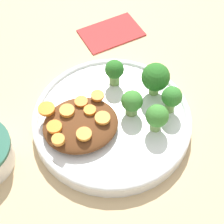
{
  "coord_description": "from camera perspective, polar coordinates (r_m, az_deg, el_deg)",
  "views": [
    {
      "loc": [
        0.11,
        0.33,
        0.51
      ],
      "look_at": [
        0.0,
        0.0,
        0.04
      ],
      "focal_mm": 60.0,
      "sensor_mm": 36.0,
      "label": 1
    }
  ],
  "objects": [
    {
      "name": "broccoli_floret_1",
      "position": [
        0.59,
        9.07,
        2.14
      ],
      "size": [
        0.03,
        0.03,
        0.05
      ],
      "color": "#759E51",
      "rests_on": "plate"
    },
    {
      "name": "carrot_slice_7",
      "position": [
        0.6,
        -2.23,
        2.5
      ],
      "size": [
        0.02,
        0.02,
        0.0
      ],
      "primitive_type": "cylinder",
      "color": "orange",
      "rests_on": "stew_mound"
    },
    {
      "name": "carrot_slice_0",
      "position": [
        0.56,
        -4.29,
        -3.37
      ],
      "size": [
        0.02,
        0.02,
        0.01
      ],
      "primitive_type": "cylinder",
      "color": "orange",
      "rests_on": "stew_mound"
    },
    {
      "name": "carrot_slice_2",
      "position": [
        0.55,
        -8.19,
        -4.2
      ],
      "size": [
        0.02,
        0.02,
        0.01
      ],
      "primitive_type": "cylinder",
      "color": "orange",
      "rests_on": "stew_mound"
    },
    {
      "name": "broccoli_floret_4",
      "position": [
        0.61,
        6.65,
        5.2
      ],
      "size": [
        0.05,
        0.05,
        0.06
      ],
      "color": "#759E51",
      "rests_on": "plate"
    },
    {
      "name": "carrot_slice_5",
      "position": [
        0.59,
        -9.95,
        0.48
      ],
      "size": [
        0.03,
        0.03,
        0.01
      ],
      "primitive_type": "cylinder",
      "color": "orange",
      "rests_on": "stew_mound"
    },
    {
      "name": "carrot_slice_8",
      "position": [
        0.59,
        -4.72,
        1.61
      ],
      "size": [
        0.02,
        0.02,
        0.0
      ],
      "primitive_type": "cylinder",
      "color": "orange",
      "rests_on": "stew_mound"
    },
    {
      "name": "carrot_slice_3",
      "position": [
        0.57,
        -1.46,
        -0.92
      ],
      "size": [
        0.02,
        0.02,
        0.01
      ],
      "primitive_type": "cylinder",
      "color": "orange",
      "rests_on": "stew_mound"
    },
    {
      "name": "plate",
      "position": [
        0.61,
        0.0,
        -1.23
      ],
      "size": [
        0.26,
        0.26,
        0.03
      ],
      "color": "white",
      "rests_on": "ground_plane"
    },
    {
      "name": "napkin",
      "position": [
        0.77,
        -0.12,
        12.06
      ],
      "size": [
        0.13,
        0.09,
        0.01
      ],
      "rotation": [
        0.0,
        0.0,
        0.16
      ],
      "color": "#B73333",
      "rests_on": "ground_plane"
    },
    {
      "name": "stew_mound",
      "position": [
        0.58,
        -4.81,
        -1.94
      ],
      "size": [
        0.12,
        0.11,
        0.02
      ],
      "primitive_type": "ellipsoid",
      "color": "#5B3319",
      "rests_on": "plate"
    },
    {
      "name": "carrot_slice_1",
      "position": [
        0.58,
        -3.39,
        0.29
      ],
      "size": [
        0.02,
        0.02,
        0.0
      ],
      "primitive_type": "cylinder",
      "color": "orange",
      "rests_on": "stew_mound"
    },
    {
      "name": "broccoli_floret_3",
      "position": [
        0.63,
        0.37,
        6.27
      ],
      "size": [
        0.03,
        0.03,
        0.05
      ],
      "color": "#759E51",
      "rests_on": "plate"
    },
    {
      "name": "broccoli_floret_2",
      "position": [
        0.59,
        2.94,
        1.75
      ],
      "size": [
        0.03,
        0.03,
        0.05
      ],
      "color": "#759E51",
      "rests_on": "plate"
    },
    {
      "name": "broccoli_floret_0",
      "position": [
        0.57,
        6.87,
        -0.74
      ],
      "size": [
        0.04,
        0.04,
        0.05
      ],
      "color": "#759E51",
      "rests_on": "plate"
    },
    {
      "name": "carrot_slice_6",
      "position": [
        0.57,
        -8.77,
        -2.25
      ],
      "size": [
        0.02,
        0.02,
        0.01
      ],
      "primitive_type": "cylinder",
      "color": "orange",
      "rests_on": "stew_mound"
    },
    {
      "name": "ground_plane",
      "position": [
        0.62,
        0.0,
        -2.0
      ],
      "size": [
        4.0,
        4.0,
        0.0
      ],
      "primitive_type": "plane",
      "color": "tan"
    },
    {
      "name": "carrot_slice_4",
      "position": [
        0.58,
        -6.87,
        0.2
      ],
      "size": [
        0.02,
        0.02,
        0.01
      ],
      "primitive_type": "cylinder",
      "color": "orange",
      "rests_on": "stew_mound"
    }
  ]
}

